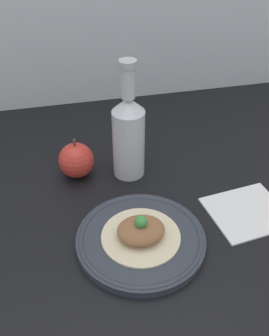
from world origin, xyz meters
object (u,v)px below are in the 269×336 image
plated_food (141,232)px  apple (76,160)px  cider_bottle (129,134)px  plate (141,239)px

plated_food → apple: (-9.30, 23.07, 1.00)cm
cider_bottle → apple: 13.30cm
cider_bottle → plated_food: bearing=-96.0°
plate → plated_food: bearing=91.8°
plated_food → apple: 24.89cm
plate → apple: bearing=112.0°
plated_food → cider_bottle: (2.23, 21.36, 7.40)cm
plate → cider_bottle: bearing=84.0°
cider_bottle → apple: size_ratio=2.83×
plated_food → apple: size_ratio=1.55×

